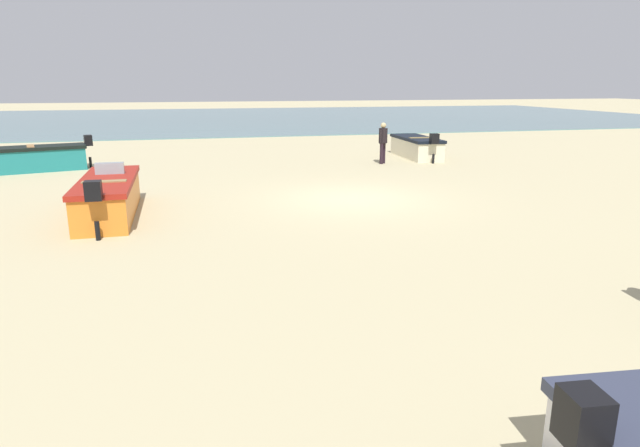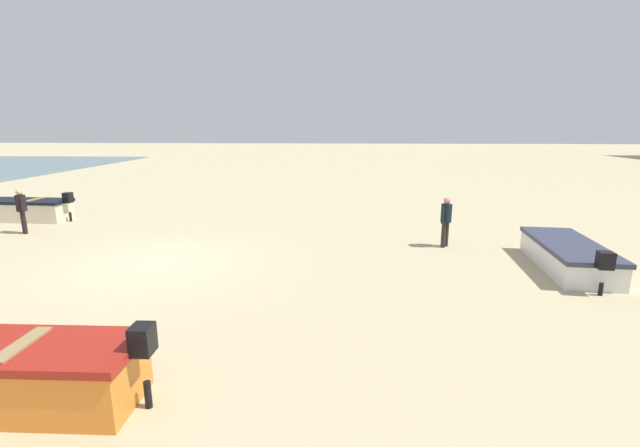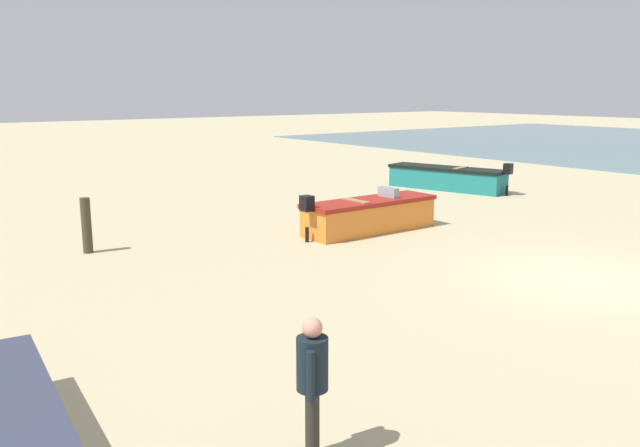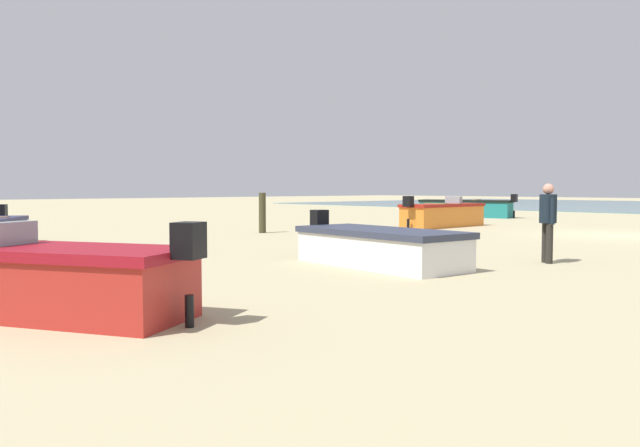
{
  "view_description": "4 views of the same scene",
  "coord_description": "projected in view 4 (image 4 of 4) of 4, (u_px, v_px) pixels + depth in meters",
  "views": [
    {
      "loc": [
        4.39,
        14.11,
        3.15
      ],
      "look_at": [
        1.95,
        4.12,
        0.46
      ],
      "focal_mm": 30.4,
      "sensor_mm": 36.0,
      "label": 1
    },
    {
      "loc": [
        11.44,
        5.3,
        3.86
      ],
      "look_at": [
        -0.38,
        4.68,
        1.13
      ],
      "focal_mm": 24.14,
      "sensor_mm": 36.0,
      "label": 2
    },
    {
      "loc": [
        -7.36,
        12.4,
        3.93
      ],
      "look_at": [
        3.84,
        4.04,
        1.07
      ],
      "focal_mm": 36.71,
      "sensor_mm": 36.0,
      "label": 3
    },
    {
      "loc": [
        -8.22,
        20.6,
        1.53
      ],
      "look_at": [
        3.23,
        9.93,
        0.63
      ],
      "focal_mm": 34.92,
      "sensor_mm": 36.0,
      "label": 4
    }
  ],
  "objects": [
    {
      "name": "boat_red_0",
      "position": [
        51.0,
        280.0,
        7.37
      ],
      "size": [
        3.67,
        2.81,
        1.16
      ],
      "rotation": [
        0.0,
        0.0,
        5.22
      ],
      "color": "#B12923",
      "rests_on": "ground"
    },
    {
      "name": "boat_orange_3",
      "position": [
        443.0,
        215.0,
        24.39
      ],
      "size": [
        1.28,
        4.42,
        1.24
      ],
      "rotation": [
        0.0,
        0.0,
        3.15
      ],
      "color": "orange",
      "rests_on": "ground"
    },
    {
      "name": "mooring_post_near_water",
      "position": [
        262.0,
        213.0,
        21.16
      ],
      "size": [
        0.24,
        0.24,
        1.37
      ],
      "primitive_type": "cylinder",
      "color": "#3E3A24",
      "rests_on": "ground"
    },
    {
      "name": "ground_plane",
      "position": [
        612.0,
        235.0,
        20.11
      ],
      "size": [
        160.0,
        160.0,
        0.0
      ],
      "primitive_type": "plane",
      "color": "tan"
    },
    {
      "name": "boat_teal_4",
      "position": [
        466.0,
        208.0,
        32.68
      ],
      "size": [
        5.12,
        2.4,
        1.23
      ],
      "rotation": [
        0.0,
        0.0,
        4.97
      ],
      "color": "#1D7678",
      "rests_on": "ground"
    },
    {
      "name": "beach_walker_distant",
      "position": [
        548.0,
        216.0,
        12.62
      ],
      "size": [
        0.48,
        0.48,
        1.62
      ],
      "rotation": [
        0.0,
        0.0,
        2.44
      ],
      "color": "#282622",
      "rests_on": "ground"
    },
    {
      "name": "boat_white_2",
      "position": [
        379.0,
        247.0,
        12.18
      ],
      "size": [
        3.99,
        1.83,
        1.05
      ],
      "rotation": [
        0.0,
        0.0,
        1.47
      ],
      "color": "white",
      "rests_on": "ground"
    }
  ]
}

